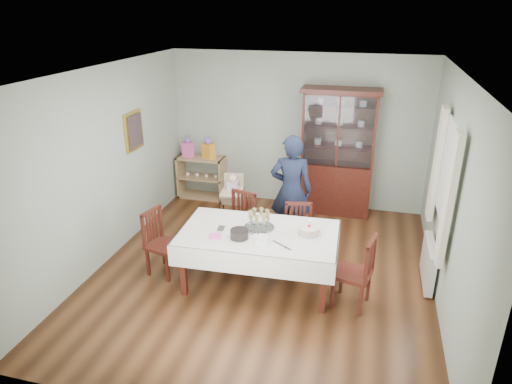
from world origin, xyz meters
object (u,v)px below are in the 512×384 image
(dining_table, at_px, (259,258))
(birthday_cake, at_px, (309,231))
(gift_bag_pink, at_px, (188,148))
(china_cabinet, at_px, (338,151))
(high_chair, at_px, (233,209))
(chair_far_right, at_px, (297,248))
(sideboard, at_px, (202,177))
(chair_end_left, at_px, (164,255))
(woman, at_px, (291,191))
(chair_far_left, at_px, (238,237))
(champagne_tray, at_px, (259,223))
(gift_bag_orange, at_px, (208,149))
(chair_end_right, at_px, (353,285))

(dining_table, xyz_separation_m, birthday_cake, (0.63, 0.08, 0.43))
(gift_bag_pink, bearing_deg, china_cabinet, -0.03)
(china_cabinet, xyz_separation_m, high_chair, (-1.51, -1.15, -0.74))
(dining_table, xyz_separation_m, chair_far_right, (0.41, 0.60, -0.12))
(sideboard, xyz_separation_m, gift_bag_pink, (-0.23, -0.02, 0.56))
(chair_end_left, relative_size, woman, 0.53)
(chair_far_left, bearing_deg, woman, 54.79)
(woman, xyz_separation_m, gift_bag_pink, (-2.18, 1.31, 0.10))
(sideboard, xyz_separation_m, birthday_cake, (2.39, -2.48, 0.42))
(dining_table, distance_m, sideboard, 3.10)
(chair_far_left, height_order, birthday_cake, birthday_cake)
(china_cabinet, bearing_deg, champagne_tray, -107.24)
(birthday_cake, bearing_deg, high_chair, 136.96)
(woman, xyz_separation_m, birthday_cake, (0.44, -1.15, -0.04))
(sideboard, bearing_deg, chair_end_left, -80.30)
(china_cabinet, bearing_deg, sideboard, 179.51)
(dining_table, height_order, woman, woman)
(china_cabinet, distance_m, gift_bag_pink, 2.74)
(sideboard, relative_size, gift_bag_pink, 2.48)
(chair_far_left, distance_m, gift_bag_pink, 2.49)
(chair_far_right, bearing_deg, champagne_tray, -140.19)
(china_cabinet, relative_size, champagne_tray, 5.50)
(chair_far_left, distance_m, woman, 1.04)
(sideboard, height_order, gift_bag_orange, gift_bag_orange)
(dining_table, bearing_deg, sideboard, 124.59)
(chair_far_right, xyz_separation_m, chair_end_right, (0.81, -0.75, 0.02))
(gift_bag_pink, bearing_deg, chair_far_left, -50.82)
(china_cabinet, relative_size, chair_far_right, 2.46)
(gift_bag_pink, xyz_separation_m, gift_bag_orange, (0.40, 0.00, 0.01))
(chair_end_right, xyz_separation_m, birthday_cake, (-0.60, 0.23, 0.54))
(sideboard, height_order, chair_far_right, chair_far_right)
(chair_end_left, height_order, champagne_tray, champagne_tray)
(chair_end_right, bearing_deg, chair_far_right, -120.22)
(chair_far_left, height_order, gift_bag_pink, gift_bag_pink)
(chair_end_right, xyz_separation_m, woman, (-1.04, 1.38, 0.58))
(sideboard, bearing_deg, woman, -34.27)
(china_cabinet, height_order, chair_far_right, china_cabinet)
(sideboard, height_order, birthday_cake, birthday_cake)
(chair_end_left, xyz_separation_m, birthday_cake, (1.94, 0.14, 0.55))
(chair_end_right, bearing_deg, high_chair, -115.00)
(champagne_tray, height_order, gift_bag_pink, gift_bag_pink)
(chair_end_right, bearing_deg, woman, -130.53)
(high_chair, height_order, birthday_cake, birthday_cake)
(chair_far_left, relative_size, gift_bag_pink, 2.57)
(chair_far_right, bearing_deg, chair_end_left, -168.99)
(chair_far_left, relative_size, chair_end_left, 1.03)
(chair_end_right, bearing_deg, sideboard, -119.63)
(china_cabinet, distance_m, gift_bag_orange, 2.34)
(woman, bearing_deg, gift_bag_pink, -38.80)
(chair_end_right, bearing_deg, dining_table, -84.60)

